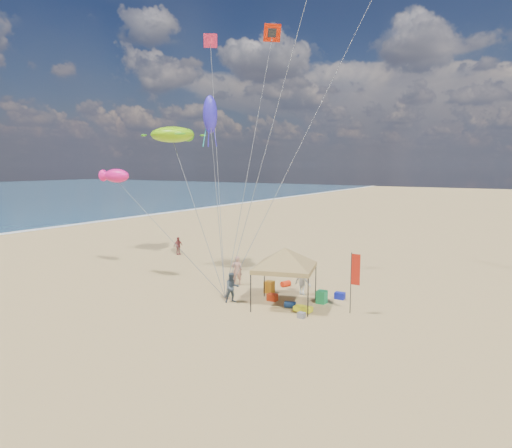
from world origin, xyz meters
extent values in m
plane|color=tan|center=(0.00, 0.00, 0.00)|extent=(280.00, 280.00, 0.00)
cylinder|color=black|center=(1.11, 2.10, 0.98)|extent=(0.06, 0.06, 1.95)
cylinder|color=black|center=(3.92, 2.94, 0.98)|extent=(0.06, 0.06, 1.95)
cylinder|color=black|center=(1.96, -0.71, 0.98)|extent=(0.06, 0.06, 1.95)
cylinder|color=black|center=(4.76, 0.14, 0.98)|extent=(0.06, 0.06, 1.95)
cube|color=olive|center=(2.94, 1.12, 2.07)|extent=(3.76, 3.76, 0.23)
pyramid|color=olive|center=(2.94, 1.12, 3.17)|extent=(5.68, 5.68, 0.98)
cylinder|color=black|center=(6.35, 1.79, 1.57)|extent=(0.04, 0.04, 3.13)
cube|color=red|center=(6.57, 1.80, 2.29)|extent=(0.46, 0.03, 1.57)
cube|color=red|center=(1.93, 1.59, 0.19)|extent=(0.54, 0.38, 0.38)
cube|color=#121B97|center=(5.00, 3.84, 0.19)|extent=(0.54, 0.38, 0.38)
cylinder|color=#0E203D|center=(3.38, 0.93, 0.18)|extent=(0.69, 0.54, 0.36)
cylinder|color=red|center=(1.18, 4.59, 0.18)|extent=(0.54, 0.69, 0.36)
cube|color=#198A45|center=(4.45, 2.59, 0.35)|extent=(0.50, 0.50, 0.70)
cube|color=orange|center=(1.00, 2.86, 0.35)|extent=(0.50, 0.50, 0.70)
cube|color=slate|center=(4.56, -0.17, 0.14)|extent=(0.34, 0.30, 0.28)
cube|color=yellow|center=(4.27, 0.62, 0.20)|extent=(0.90, 0.50, 0.24)
imported|color=#AD7662|center=(-1.67, 3.43, 0.92)|extent=(0.79, 0.77, 1.83)
imported|color=#3B4851|center=(0.21, 0.17, 0.83)|extent=(0.99, 1.02, 1.65)
imported|color=beige|center=(2.83, 3.56, 0.81)|extent=(1.11, 0.72, 1.62)
imported|color=#973A3C|center=(-11.23, 8.83, 0.75)|extent=(0.53, 0.93, 1.49)
ellipsoid|color=#7CCE0B|center=(-8.67, 5.55, 9.63)|extent=(3.86, 3.33, 1.13)
ellipsoid|color=#FF1580|center=(-9.93, 1.40, 6.75)|extent=(2.30, 1.77, 0.92)
ellipsoid|color=#3026C8|center=(-4.52, 4.62, 10.74)|extent=(1.22, 1.22, 2.45)
cube|color=red|center=(-1.67, 7.77, 16.17)|extent=(1.20, 1.14, 1.05)
cube|color=#E82450|center=(-11.39, 13.86, 18.34)|extent=(1.28, 1.16, 1.10)
camera|label=1|loc=(13.96, -19.74, 7.47)|focal=31.97mm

